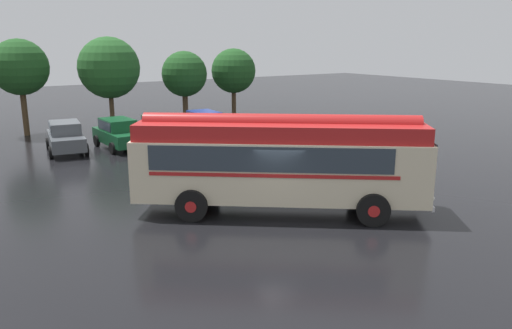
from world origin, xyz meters
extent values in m
plane|color=black|center=(0.00, 0.00, 0.00)|extent=(120.00, 120.00, 0.00)
cube|color=beige|center=(0.20, 0.30, 1.60)|extent=(9.43, 8.10, 2.10)
cube|color=red|center=(0.20, 0.30, 2.93)|extent=(9.15, 7.82, 0.56)
cylinder|color=red|center=(0.20, 0.30, 3.19)|extent=(7.87, 6.30, 0.60)
cube|color=#2D3842|center=(0.74, 1.48, 2.17)|extent=(6.34, 4.93, 0.84)
cube|color=#2D3842|center=(-0.81, -0.52, 2.17)|extent=(6.34, 4.93, 0.84)
cube|color=red|center=(0.82, 1.42, 1.63)|extent=(6.50, 5.05, 0.12)
cube|color=red|center=(-0.73, -0.57, 1.63)|extent=(6.50, 5.05, 0.12)
cube|color=#2D3842|center=(4.16, -2.77, 2.27)|extent=(1.38, 1.76, 0.88)
cube|color=black|center=(4.17, -2.78, 0.90)|extent=(0.60, 0.75, 0.56)
cube|color=silver|center=(4.18, -2.79, 0.57)|extent=(1.53, 1.94, 0.16)
sphere|color=white|center=(4.73, -2.07, 0.87)|extent=(0.22, 0.22, 0.22)
sphere|color=white|center=(3.62, -3.49, 0.87)|extent=(0.22, 0.22, 0.22)
cylinder|color=black|center=(3.45, -0.57, 0.55)|extent=(1.04, 0.90, 1.10)
cylinder|color=red|center=(3.45, -0.57, 0.55)|extent=(0.50, 0.49, 0.39)
cylinder|color=black|center=(1.85, -2.63, 0.55)|extent=(1.04, 0.90, 1.10)
cylinder|color=red|center=(1.85, -2.63, 0.55)|extent=(0.50, 0.49, 0.39)
cylinder|color=black|center=(-1.29, 3.10, 0.55)|extent=(1.04, 0.90, 1.10)
cylinder|color=red|center=(-1.29, 3.10, 0.55)|extent=(0.50, 0.49, 0.39)
cylinder|color=black|center=(-2.89, 1.05, 0.55)|extent=(1.04, 0.90, 1.10)
cylinder|color=red|center=(-2.89, 1.05, 0.55)|extent=(0.50, 0.49, 0.39)
cube|color=#4C5156|center=(-3.72, 14.67, 0.67)|extent=(2.29, 4.40, 0.70)
cube|color=#4C5156|center=(-3.70, 14.82, 1.34)|extent=(1.80, 2.38, 0.64)
cube|color=#2D3842|center=(-2.95, 14.71, 1.34)|extent=(0.31, 1.91, 0.50)
cube|color=#2D3842|center=(-4.45, 14.93, 1.34)|extent=(0.31, 1.91, 0.50)
cylinder|color=black|center=(-3.04, 13.25, 0.32)|extent=(0.29, 0.66, 0.64)
cylinder|color=black|center=(-4.78, 13.51, 0.32)|extent=(0.29, 0.66, 0.64)
cylinder|color=black|center=(-2.66, 15.83, 0.32)|extent=(0.29, 0.66, 0.64)
cylinder|color=black|center=(-4.40, 16.09, 0.32)|extent=(0.29, 0.66, 0.64)
cube|color=#144C28|center=(-0.95, 14.11, 0.67)|extent=(1.84, 4.26, 0.70)
cube|color=#144C28|center=(-0.96, 14.26, 1.34)|extent=(1.57, 2.23, 0.64)
cube|color=#2D3842|center=(-0.20, 14.29, 1.34)|extent=(0.09, 1.93, 0.50)
cube|color=#2D3842|center=(-1.71, 14.23, 1.34)|extent=(0.09, 1.93, 0.50)
cylinder|color=black|center=(-0.03, 12.84, 0.32)|extent=(0.22, 0.65, 0.64)
cylinder|color=black|center=(-1.78, 12.78, 0.32)|extent=(0.22, 0.65, 0.64)
cylinder|color=black|center=(-0.12, 15.44, 0.32)|extent=(0.22, 0.65, 0.64)
cylinder|color=black|center=(-1.87, 15.38, 0.32)|extent=(0.22, 0.65, 0.64)
cube|color=#144C28|center=(1.44, 13.79, 0.67)|extent=(1.90, 4.28, 0.70)
cube|color=#144C28|center=(1.45, 13.94, 1.34)|extent=(1.60, 2.25, 0.64)
cube|color=#2D3842|center=(2.20, 13.91, 1.34)|extent=(0.11, 1.93, 0.50)
cube|color=#2D3842|center=(0.69, 13.98, 1.34)|extent=(0.11, 1.93, 0.50)
cylinder|color=black|center=(2.26, 12.45, 0.32)|extent=(0.23, 0.65, 0.64)
cylinder|color=black|center=(0.50, 12.53, 0.32)|extent=(0.23, 0.65, 0.64)
cylinder|color=black|center=(2.38, 15.05, 0.32)|extent=(0.23, 0.65, 0.64)
cylinder|color=black|center=(0.62, 15.13, 0.32)|extent=(0.23, 0.65, 0.64)
cube|color=navy|center=(4.61, 14.22, 0.67)|extent=(1.92, 4.28, 0.70)
cube|color=navy|center=(4.62, 14.37, 1.34)|extent=(1.61, 2.26, 0.64)
cube|color=#2D3842|center=(5.38, 14.33, 1.34)|extent=(0.12, 1.93, 0.50)
cube|color=#2D3842|center=(3.86, 14.41, 1.34)|extent=(0.12, 1.93, 0.50)
cylinder|color=black|center=(5.42, 12.87, 0.32)|extent=(0.23, 0.65, 0.64)
cylinder|color=black|center=(3.67, 12.96, 0.32)|extent=(0.23, 0.65, 0.64)
cylinder|color=black|center=(5.56, 15.47, 0.32)|extent=(0.23, 0.65, 0.64)
cylinder|color=black|center=(3.80, 15.56, 0.32)|extent=(0.23, 0.65, 0.64)
cylinder|color=#4C3823|center=(-4.62, 21.43, 1.51)|extent=(0.36, 0.36, 3.03)
sphere|color=#1E4C1E|center=(-4.62, 21.43, 4.35)|extent=(3.53, 3.53, 3.53)
sphere|color=#1E4C1E|center=(-4.54, 21.29, 4.34)|extent=(2.18, 2.18, 2.18)
cylinder|color=#4C3823|center=(0.72, 20.45, 1.33)|extent=(0.31, 0.31, 2.67)
sphere|color=#235623|center=(0.72, 20.45, 4.20)|extent=(4.10, 4.10, 4.10)
sphere|color=#235623|center=(0.20, 20.14, 4.29)|extent=(2.55, 2.55, 2.55)
cylinder|color=#4C3823|center=(6.15, 20.22, 1.19)|extent=(0.40, 0.40, 2.39)
sphere|color=#1E4C1E|center=(6.15, 20.22, 3.63)|extent=(3.30, 3.30, 3.30)
sphere|color=#1E4C1E|center=(6.35, 19.91, 3.52)|extent=(2.25, 2.25, 2.25)
cylinder|color=#4C3823|center=(10.34, 20.24, 1.22)|extent=(0.35, 0.35, 2.44)
sphere|color=#1E4C1E|center=(10.34, 20.24, 3.72)|extent=(3.41, 3.41, 3.41)
sphere|color=#1E4C1E|center=(10.47, 20.47, 3.96)|extent=(2.68, 2.68, 2.68)
camera|label=1|loc=(-9.85, -13.35, 5.86)|focal=35.00mm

